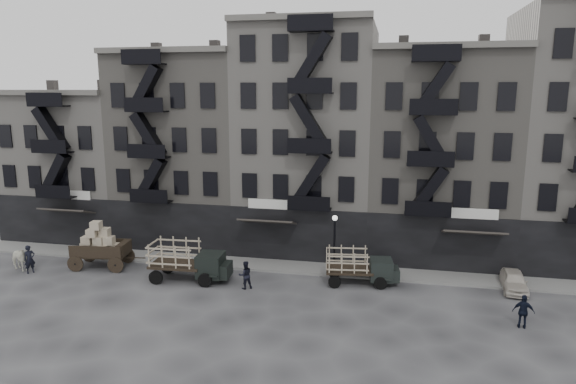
% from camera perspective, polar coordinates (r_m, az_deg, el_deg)
% --- Properties ---
extents(ground, '(140.00, 140.00, 0.00)m').
position_cam_1_polar(ground, '(33.37, -0.64, -10.58)').
color(ground, '#38383A').
rests_on(ground, ground).
extents(sidewalk, '(55.00, 2.50, 0.15)m').
position_cam_1_polar(sidewalk, '(36.77, 0.63, -8.32)').
color(sidewalk, slate).
rests_on(sidewalk, ground).
extents(building_west, '(10.00, 11.35, 13.20)m').
position_cam_1_polar(building_west, '(48.55, -21.71, 2.94)').
color(building_west, '#9F9A92').
rests_on(building_west, ground).
extents(building_midwest, '(10.00, 11.35, 16.20)m').
position_cam_1_polar(building_midwest, '(43.65, -10.79, 4.67)').
color(building_midwest, slate).
rests_on(building_midwest, ground).
extents(building_center, '(10.00, 11.35, 18.20)m').
position_cam_1_polar(building_center, '(40.77, 2.32, 5.81)').
color(building_center, '#9F9A92').
rests_on(building_center, ground).
extents(building_mideast, '(10.00, 11.35, 16.20)m').
position_cam_1_polar(building_mideast, '(40.47, 16.45, 3.88)').
color(building_mideast, slate).
rests_on(building_mideast, ground).
extents(lamp_post, '(0.36, 0.36, 4.28)m').
position_cam_1_polar(lamp_post, '(34.41, 5.19, -5.02)').
color(lamp_post, black).
rests_on(lamp_post, ground).
extents(horse, '(2.22, 1.58, 1.71)m').
position_cam_1_polar(horse, '(40.65, -27.81, -6.58)').
color(horse, silver).
rests_on(horse, ground).
extents(wagon, '(4.25, 2.63, 3.40)m').
position_cam_1_polar(wagon, '(38.73, -20.25, -5.12)').
color(wagon, black).
rests_on(wagon, ground).
extents(stake_truck_west, '(5.40, 2.44, 2.66)m').
position_cam_1_polar(stake_truck_west, '(34.71, -11.08, -7.24)').
color(stake_truck_west, black).
rests_on(stake_truck_west, ground).
extents(stake_truck_east, '(4.83, 2.41, 2.33)m').
position_cam_1_polar(stake_truck_east, '(33.86, 7.98, -7.95)').
color(stake_truck_east, black).
rests_on(stake_truck_east, ground).
extents(car_east, '(1.67, 3.67, 1.22)m').
position_cam_1_polar(car_east, '(35.73, 23.81, -9.03)').
color(car_east, beige).
rests_on(car_east, ground).
extents(pedestrian_west, '(0.80, 0.85, 1.96)m').
position_cam_1_polar(pedestrian_west, '(39.74, -26.78, -6.69)').
color(pedestrian_west, black).
rests_on(pedestrian_west, ground).
extents(pedestrian_mid, '(1.11, 1.05, 1.81)m').
position_cam_1_polar(pedestrian_mid, '(33.03, -4.77, -9.17)').
color(pedestrian_mid, black).
rests_on(pedestrian_mid, ground).
extents(policeman, '(1.14, 0.61, 1.85)m').
position_cam_1_polar(policeman, '(30.52, 24.70, -11.98)').
color(policeman, black).
rests_on(policeman, ground).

